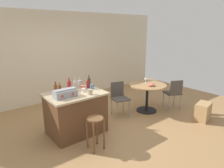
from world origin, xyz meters
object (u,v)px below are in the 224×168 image
object	(u,v)px
cardboard_box	(203,112)
cup_4	(83,87)
wooden_stool	(95,127)
bottle_4	(56,89)
cup_2	(92,87)
serving_bowl	(151,85)
folding_chair_far	(174,92)
toolbox	(65,93)
bottle_6	(88,84)
cup_1	(90,92)
bottle_3	(89,82)
cup_0	(72,90)
bottle_2	(80,84)
wine_glass	(146,79)
kitchen_island	(76,113)
cup_3	(83,90)
bottle_1	(60,88)
dining_table	(147,91)
folding_chair_near	(119,96)
bottle_5	(75,85)
bottle_0	(69,86)

from	to	relation	value
cardboard_box	cup_4	bearing A→B (deg)	148.21
wooden_stool	bottle_4	size ratio (longest dim) A/B	2.45
cup_2	serving_bowl	xyz separation A→B (m)	(1.60, -0.33, -0.16)
folding_chair_far	toolbox	distance (m)	3.05
bottle_6	cardboard_box	world-z (taller)	bottle_6
cup_1	bottle_3	bearing A→B (deg)	59.94
bottle_6	cup_4	xyz separation A→B (m)	(-0.15, -0.02, -0.05)
cup_4	serving_bowl	size ratio (longest dim) A/B	0.67
bottle_4	cup_0	xyz separation A→B (m)	(0.31, -0.12, -0.05)
bottle_2	wine_glass	xyz separation A→B (m)	(1.87, -0.30, -0.13)
cup_1	cup_0	bearing A→B (deg)	120.09
bottle_2	cup_1	world-z (taller)	bottle_2
kitchen_island	wine_glass	bearing A→B (deg)	-0.43
cup_3	cardboard_box	xyz separation A→B (m)	(2.56, -1.36, -0.72)
kitchen_island	cup_0	bearing A→B (deg)	94.84
toolbox	bottle_6	size ratio (longest dim) A/B	1.93
bottle_3	cup_0	bearing A→B (deg)	-166.33
bottle_4	bottle_6	distance (m)	0.74
kitchen_island	folding_chair_far	xyz separation A→B (m)	(2.73, -0.53, 0.06)
bottle_1	dining_table	bearing A→B (deg)	-10.19
folding_chair_far	bottle_1	xyz separation A→B (m)	(-2.93, 0.80, 0.46)
dining_table	folding_chair_near	bearing A→B (deg)	160.65
bottle_5	cup_2	bearing A→B (deg)	-31.15
folding_chair_near	bottle_6	world-z (taller)	bottle_6
cardboard_box	toolbox	bearing A→B (deg)	156.55
folding_chair_near	cardboard_box	world-z (taller)	folding_chair_near
folding_chair_far	bottle_4	world-z (taller)	bottle_4
toolbox	bottle_5	world-z (taller)	bottle_5
cup_2	cardboard_box	xyz separation A→B (m)	(2.30, -1.43, -0.73)
bottle_4	cardboard_box	size ratio (longest dim) A/B	0.55
bottle_2	toolbox	bearing A→B (deg)	-145.05
toolbox	cup_4	world-z (taller)	toolbox
bottle_2	serving_bowl	size ratio (longest dim) A/B	1.30
cup_2	cup_3	size ratio (longest dim) A/B	1.09
toolbox	bottle_4	bearing A→B (deg)	100.17
cup_2	cup_3	distance (m)	0.27
cup_1	cup_4	distance (m)	0.41
kitchen_island	bottle_6	distance (m)	0.70
folding_chair_near	cup_3	bearing A→B (deg)	-171.91
wooden_stool	cup_2	world-z (taller)	cup_2
bottle_1	bottle_5	xyz separation A→B (m)	(0.33, -0.05, 0.03)
folding_chair_far	serving_bowl	bearing A→B (deg)	161.44
bottle_4	bottle_6	size ratio (longest dim) A/B	1.11
wooden_stool	bottle_5	distance (m)	1.16
bottle_0	folding_chair_near	bearing A→B (deg)	-5.09
bottle_4	cup_2	size ratio (longest dim) A/B	2.20
dining_table	cup_3	bearing A→B (deg)	176.81
folding_chair_near	toolbox	distance (m)	1.67
dining_table	cup_4	world-z (taller)	cup_4
kitchen_island	cup_3	world-z (taller)	cup_3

